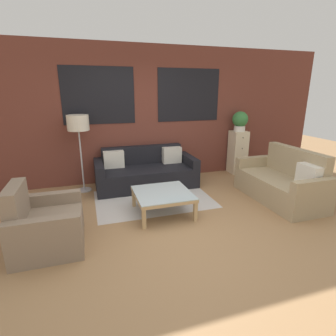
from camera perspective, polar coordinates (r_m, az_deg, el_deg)
The scene contains 10 objects.
ground_plane at distance 3.83m, azimuth 4.14°, elevation -13.26°, with size 16.00×16.00×0.00m, color #9E754C.
wall_back_brick at distance 5.68m, azimuth -4.79°, elevation 11.50°, with size 8.40×0.09×2.80m.
rug at distance 4.81m, azimuth -3.15°, elevation -6.73°, with size 2.05×1.41×0.00m.
couch_dark at distance 5.40m, azimuth -4.87°, elevation -1.01°, with size 2.01×0.88×0.78m.
settee_vintage at distance 5.10m, azimuth 23.54°, elevation -3.06°, with size 0.80×1.63×0.92m.
armchair_corner at distance 3.68m, azimuth -25.09°, elevation -11.35°, with size 0.80×0.93×0.84m.
coffee_table at distance 4.16m, azimuth -1.16°, elevation -5.95°, with size 0.87×0.87×0.36m.
floor_lamp at distance 5.16m, azimuth -18.96°, elevation 8.66°, with size 0.39×0.39×1.47m.
drawer_cabinet at distance 6.42m, azimuth 14.91°, elevation 3.36°, with size 0.36×0.36×1.00m.
potted_plant at distance 6.30m, azimuth 15.41°, elevation 9.91°, with size 0.35×0.35×0.45m.
Camera 1 is at (-1.25, -3.08, 1.90)m, focal length 28.00 mm.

